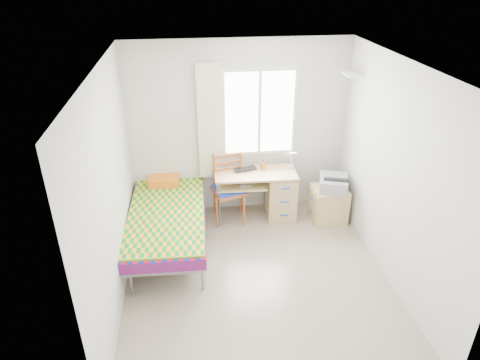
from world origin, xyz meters
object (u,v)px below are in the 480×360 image
printer (333,183)px  cabinet (328,204)px  chair (229,185)px  desk (276,191)px  bed (167,213)px

printer → cabinet: bearing=-177.3°
chair → cabinet: 1.51m
cabinet → desk: bearing=160.2°
bed → chair: chair is taller
desk → chair: 0.73m
bed → desk: (1.61, 0.48, -0.05)m
desk → cabinet: desk is taller
desk → cabinet: bearing=-16.3°
desk → cabinet: size_ratio=2.26×
cabinet → printer: bearing=-15.7°
cabinet → printer: 0.37m
bed → desk: bed is taller
bed → chair: 1.03m
cabinet → printer: size_ratio=0.98×
desk → printer: 0.86m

